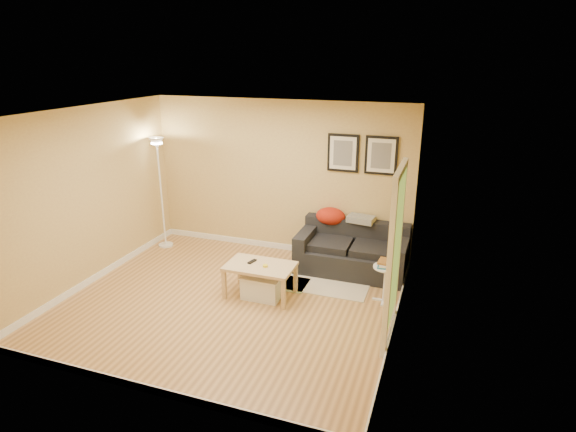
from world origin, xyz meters
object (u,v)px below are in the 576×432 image
object	(u,v)px
side_table	(385,284)
floor_lamp	(161,196)
sofa	(352,249)
storage_bin	(263,286)
book_stack	(386,263)
coffee_table	(260,280)

from	to	relation	value
side_table	floor_lamp	bearing A→B (deg)	169.58
sofa	side_table	world-z (taller)	sofa
storage_bin	book_stack	bearing A→B (deg)	15.41
storage_bin	coffee_table	bearing A→B (deg)	147.98
coffee_table	side_table	distance (m)	1.74
storage_bin	sofa	bearing A→B (deg)	51.44
book_stack	floor_lamp	distance (m)	4.09
coffee_table	storage_bin	world-z (taller)	coffee_table
storage_bin	floor_lamp	bearing A→B (deg)	153.57
coffee_table	floor_lamp	bearing A→B (deg)	140.09
coffee_table	side_table	world-z (taller)	side_table
sofa	coffee_table	distance (m)	1.63
floor_lamp	book_stack	bearing A→B (deg)	-10.27
coffee_table	storage_bin	size ratio (longest dim) A/B	1.74
sofa	side_table	bearing A→B (deg)	-52.18
storage_bin	side_table	xyz separation A→B (m)	(1.65, 0.44, 0.10)
sofa	book_stack	world-z (taller)	sofa
side_table	book_stack	distance (m)	0.31
storage_bin	side_table	bearing A→B (deg)	14.94
sofa	floor_lamp	xyz separation A→B (m)	(-3.38, -0.09, 0.56)
coffee_table	side_table	xyz separation A→B (m)	(1.69, 0.41, 0.03)
sofa	coffee_table	size ratio (longest dim) A/B	1.77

